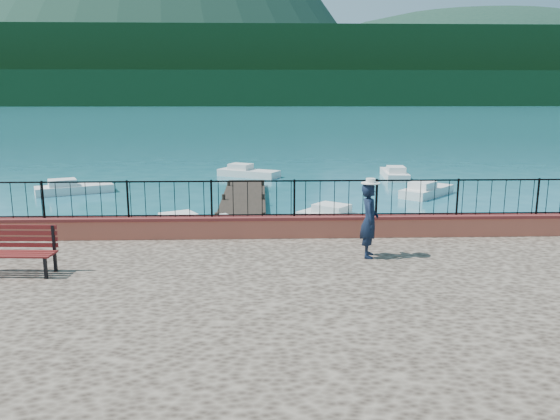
{
  "coord_description": "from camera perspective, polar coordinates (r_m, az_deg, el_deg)",
  "views": [
    {
      "loc": [
        -1.19,
        -10.55,
        4.92
      ],
      "look_at": [
        -0.74,
        2.0,
        2.3
      ],
      "focal_mm": 35.0,
      "sensor_mm": 36.0,
      "label": 1
    }
  ],
  "objects": [
    {
      "name": "far_forest",
      "position": [
        310.58,
        -1.86,
        12.52
      ],
      "size": [
        900.0,
        60.0,
        18.0
      ],
      "primitive_type": "cube",
      "color": "black",
      "rests_on": "ground"
    },
    {
      "name": "parapet",
      "position": [
        14.7,
        2.66,
        -1.72
      ],
      "size": [
        28.0,
        0.46,
        0.58
      ],
      "primitive_type": "cube",
      "color": "#A94E3D",
      "rests_on": "promenade"
    },
    {
      "name": "hat",
      "position": [
        12.74,
        9.45,
        3.01
      ],
      "size": [
        0.44,
        0.44,
        0.12
      ],
      "primitive_type": "cylinder",
      "color": "white",
      "rests_on": "person"
    },
    {
      "name": "boat_4",
      "position": [
        34.22,
        -3.3,
        4.17
      ],
      "size": [
        4.03,
        2.99,
        0.8
      ],
      "primitive_type": "cube",
      "rotation": [
        0.0,
        0.0,
        -0.5
      ],
      "color": "silver",
      "rests_on": "ground"
    },
    {
      "name": "boat_0",
      "position": [
        20.31,
        -9.21,
        -1.23
      ],
      "size": [
        3.59,
        2.77,
        0.8
      ],
      "primitive_type": "cube",
      "rotation": [
        0.0,
        0.0,
        0.5
      ],
      "color": "silver",
      "rests_on": "ground"
    },
    {
      "name": "railing",
      "position": [
        14.54,
        2.69,
        1.21
      ],
      "size": [
        27.0,
        0.05,
        0.95
      ],
      "primitive_type": "cube",
      "color": "black",
      "rests_on": "parapet"
    },
    {
      "name": "person",
      "position": [
        12.91,
        9.32,
        -1.1
      ],
      "size": [
        0.52,
        0.7,
        1.75
      ],
      "primitive_type": "imported",
      "rotation": [
        0.0,
        0.0,
        1.41
      ],
      "color": "black",
      "rests_on": "promenade"
    },
    {
      "name": "boat_5",
      "position": [
        34.37,
        11.88,
        3.97
      ],
      "size": [
        1.64,
        3.94,
        0.8
      ],
      "primitive_type": "cube",
      "rotation": [
        0.0,
        0.0,
        1.48
      ],
      "color": "silver",
      "rests_on": "ground"
    },
    {
      "name": "companion_hill",
      "position": [
        611.94,
        19.51,
        10.66
      ],
      "size": [
        448.0,
        384.0,
        180.0
      ],
      "primitive_type": "ellipsoid",
      "color": "#142D23",
      "rests_on": "ground"
    },
    {
      "name": "ground",
      "position": [
        11.7,
        4.09,
        -13.11
      ],
      "size": [
        2000.0,
        2000.0,
        0.0
      ],
      "primitive_type": "plane",
      "color": "#19596B",
      "rests_on": "ground"
    },
    {
      "name": "boat_3",
      "position": [
        30.13,
        -20.7,
        2.39
      ],
      "size": [
        3.97,
        2.75,
        0.8
      ],
      "primitive_type": "cube",
      "rotation": [
        0.0,
        0.0,
        0.43
      ],
      "color": "silver",
      "rests_on": "ground"
    },
    {
      "name": "park_bench",
      "position": [
        12.95,
        -26.24,
        -4.75
      ],
      "size": [
        1.89,
        0.72,
        1.03
      ],
      "rotation": [
        0.0,
        0.0,
        -0.06
      ],
      "color": "black",
      "rests_on": "promenade"
    },
    {
      "name": "boat_2",
      "position": [
        28.51,
        15.11,
        2.25
      ],
      "size": [
        3.33,
        3.42,
        0.8
      ],
      "primitive_type": "cube",
      "rotation": [
        0.0,
        0.0,
        0.82
      ],
      "color": "silver",
      "rests_on": "ground"
    },
    {
      "name": "dock",
      "position": [
        23.06,
        -4.01,
        -0.18
      ],
      "size": [
        2.0,
        16.0,
        0.3
      ],
      "primitive_type": "cube",
      "color": "#2D231C",
      "rests_on": "ground"
    },
    {
      "name": "boat_1",
      "position": [
        21.25,
        6.66,
        -0.58
      ],
      "size": [
        3.63,
        3.31,
        0.8
      ],
      "primitive_type": "cube",
      "rotation": [
        0.0,
        0.0,
        -0.69
      ],
      "color": "silver",
      "rests_on": "ground"
    },
    {
      "name": "foothills",
      "position": [
        370.94,
        -1.91,
        14.41
      ],
      "size": [
        900.0,
        120.0,
        44.0
      ],
      "primitive_type": "cube",
      "color": "black",
      "rests_on": "ground"
    }
  ]
}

